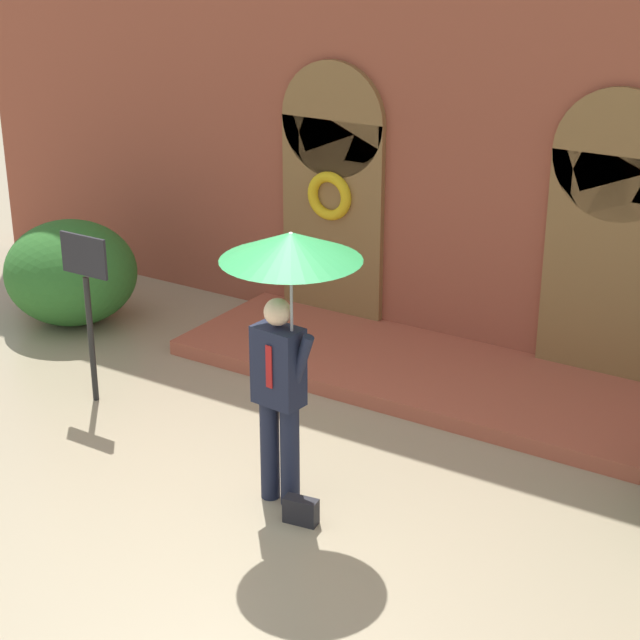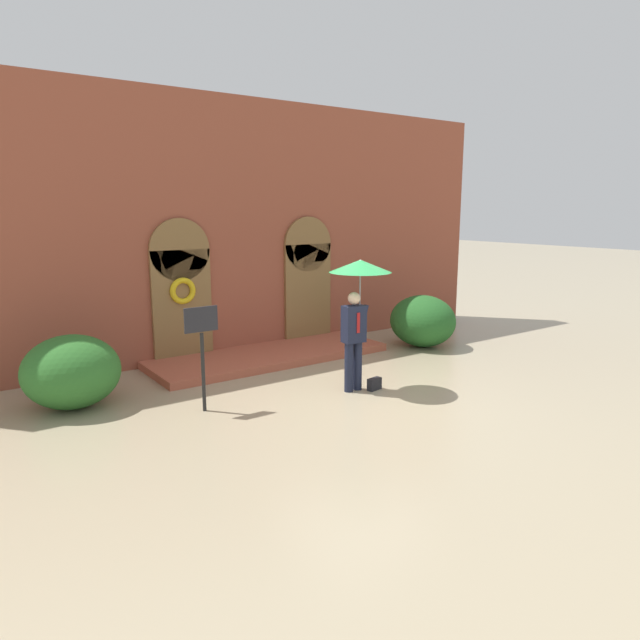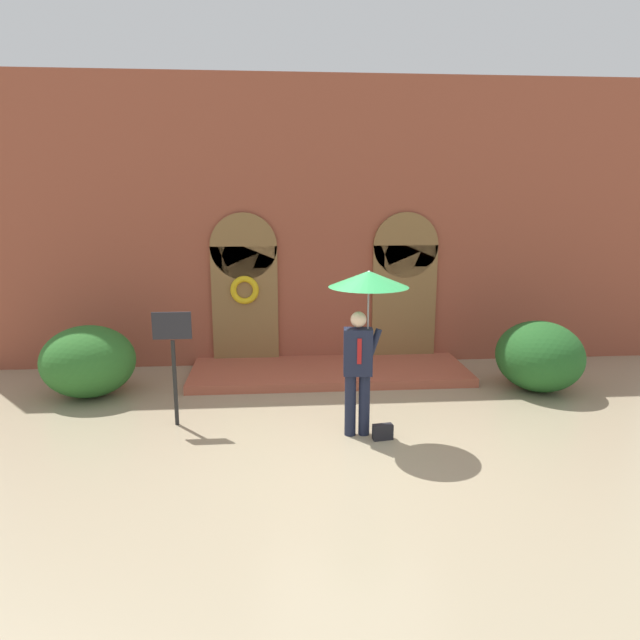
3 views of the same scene
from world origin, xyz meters
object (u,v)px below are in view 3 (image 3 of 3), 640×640
object	(u,v)px
handbag	(383,432)
shrub_right	(539,356)
sign_post	(173,350)
shrub_left	(88,361)
person_with_umbrella	(366,303)

from	to	relation	value
handbag	shrub_right	distance (m)	3.69
sign_post	shrub_left	bearing A→B (deg)	139.80
person_with_umbrella	shrub_left	world-z (taller)	person_with_umbrella
sign_post	shrub_left	distance (m)	2.28
person_with_umbrella	shrub_right	size ratio (longest dim) A/B	1.46
handbag	shrub_left	xyz separation A→B (m)	(-4.66, 2.20, 0.50)
person_with_umbrella	sign_post	distance (m)	2.89
shrub_left	shrub_right	world-z (taller)	shrub_right
handbag	shrub_left	world-z (taller)	shrub_left
handbag	shrub_left	distance (m)	5.18
sign_post	shrub_right	world-z (taller)	sign_post
person_with_umbrella	handbag	size ratio (longest dim) A/B	8.44
shrub_left	person_with_umbrella	bearing A→B (deg)	-24.38
handbag	person_with_umbrella	bearing A→B (deg)	131.51
sign_post	handbag	bearing A→B (deg)	-14.62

